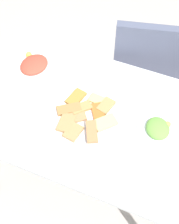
{
  "coord_description": "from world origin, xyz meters",
  "views": [
    {
      "loc": [
        0.33,
        -0.84,
        2.02
      ],
      "look_at": [
        -0.01,
        -0.02,
        0.77
      ],
      "focal_mm": 51.38,
      "sensor_mm": 36.0,
      "label": 1
    }
  ],
  "objects_px": {
    "salad_plate_greens": "(34,65)",
    "pide_platter": "(85,116)",
    "spoon": "(19,113)",
    "dining_table": "(93,123)",
    "salad_plate_rice": "(158,129)",
    "paper_napkin": "(17,116)",
    "fork": "(15,119)",
    "dining_chair": "(146,66)"
  },
  "relations": [
    {
      "from": "salad_plate_greens",
      "to": "pide_platter",
      "type": "bearing_deg",
      "value": -27.45
    },
    {
      "from": "salad_plate_greens",
      "to": "spoon",
      "type": "relative_size",
      "value": 1.21
    },
    {
      "from": "dining_table",
      "to": "salad_plate_greens",
      "type": "height_order",
      "value": "salad_plate_greens"
    },
    {
      "from": "salad_plate_greens",
      "to": "salad_plate_rice",
      "type": "xyz_separation_m",
      "value": [
        0.73,
        -0.14,
        -0.0
      ]
    },
    {
      "from": "paper_napkin",
      "to": "salad_plate_rice",
      "type": "bearing_deg",
      "value": 15.73
    },
    {
      "from": "pide_platter",
      "to": "paper_napkin",
      "type": "xyz_separation_m",
      "value": [
        -0.31,
        -0.12,
        -0.01
      ]
    },
    {
      "from": "spoon",
      "to": "fork",
      "type": "bearing_deg",
      "value": -95.53
    },
    {
      "from": "paper_napkin",
      "to": "fork",
      "type": "relative_size",
      "value": 0.73
    },
    {
      "from": "dining_chair",
      "to": "salad_plate_greens",
      "type": "height_order",
      "value": "dining_chair"
    },
    {
      "from": "dining_chair",
      "to": "spoon",
      "type": "height_order",
      "value": "dining_chair"
    },
    {
      "from": "spoon",
      "to": "salad_plate_greens",
      "type": "bearing_deg",
      "value": 98.58
    },
    {
      "from": "paper_napkin",
      "to": "fork",
      "type": "distance_m",
      "value": 0.02
    },
    {
      "from": "pide_platter",
      "to": "spoon",
      "type": "xyz_separation_m",
      "value": [
        -0.31,
        -0.1,
        -0.01
      ]
    },
    {
      "from": "paper_napkin",
      "to": "salad_plate_greens",
      "type": "bearing_deg",
      "value": 103.35
    },
    {
      "from": "pide_platter",
      "to": "salad_plate_greens",
      "type": "height_order",
      "value": "salad_plate_greens"
    },
    {
      "from": "salad_plate_rice",
      "to": "spoon",
      "type": "bearing_deg",
      "value": -165.75
    },
    {
      "from": "paper_napkin",
      "to": "fork",
      "type": "xyz_separation_m",
      "value": [
        0.0,
        -0.02,
        0.0
      ]
    },
    {
      "from": "salad_plate_rice",
      "to": "spoon",
      "type": "distance_m",
      "value": 0.67
    },
    {
      "from": "dining_table",
      "to": "spoon",
      "type": "xyz_separation_m",
      "value": [
        -0.33,
        -0.14,
        0.09
      ]
    },
    {
      "from": "salad_plate_rice",
      "to": "spoon",
      "type": "relative_size",
      "value": 0.97
    },
    {
      "from": "paper_napkin",
      "to": "spoon",
      "type": "relative_size",
      "value": 0.66
    },
    {
      "from": "dining_table",
      "to": "fork",
      "type": "relative_size",
      "value": 6.84
    },
    {
      "from": "pide_platter",
      "to": "salad_plate_rice",
      "type": "height_order",
      "value": "salad_plate_rice"
    },
    {
      "from": "spoon",
      "to": "paper_napkin",
      "type": "bearing_deg",
      "value": -95.53
    },
    {
      "from": "fork",
      "to": "spoon",
      "type": "height_order",
      "value": "same"
    },
    {
      "from": "pide_platter",
      "to": "spoon",
      "type": "relative_size",
      "value": 1.67
    },
    {
      "from": "dining_table",
      "to": "paper_napkin",
      "type": "relative_size",
      "value": 9.39
    },
    {
      "from": "dining_chair",
      "to": "dining_table",
      "type": "bearing_deg",
      "value": -100.5
    },
    {
      "from": "pide_platter",
      "to": "salad_plate_rice",
      "type": "distance_m",
      "value": 0.35
    },
    {
      "from": "dining_chair",
      "to": "salad_plate_greens",
      "type": "relative_size",
      "value": 3.93
    },
    {
      "from": "dining_table",
      "to": "pide_platter",
      "type": "xyz_separation_m",
      "value": [
        -0.03,
        -0.03,
        0.1
      ]
    },
    {
      "from": "salad_plate_rice",
      "to": "fork",
      "type": "distance_m",
      "value": 0.68
    },
    {
      "from": "salad_plate_rice",
      "to": "paper_napkin",
      "type": "relative_size",
      "value": 1.46
    },
    {
      "from": "dining_table",
      "to": "paper_napkin",
      "type": "distance_m",
      "value": 0.38
    },
    {
      "from": "pide_platter",
      "to": "paper_napkin",
      "type": "bearing_deg",
      "value": -158.21
    },
    {
      "from": "dining_chair",
      "to": "paper_napkin",
      "type": "height_order",
      "value": "dining_chair"
    },
    {
      "from": "dining_table",
      "to": "salad_plate_rice",
      "type": "xyz_separation_m",
      "value": [
        0.32,
        0.03,
        0.1
      ]
    },
    {
      "from": "dining_chair",
      "to": "spoon",
      "type": "bearing_deg",
      "value": -120.84
    },
    {
      "from": "dining_table",
      "to": "paper_napkin",
      "type": "bearing_deg",
      "value": -154.81
    },
    {
      "from": "paper_napkin",
      "to": "spoon",
      "type": "distance_m",
      "value": 0.02
    },
    {
      "from": "dining_table",
      "to": "dining_chair",
      "type": "bearing_deg",
      "value": 79.5
    },
    {
      "from": "dining_table",
      "to": "dining_chair",
      "type": "height_order",
      "value": "dining_chair"
    }
  ]
}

